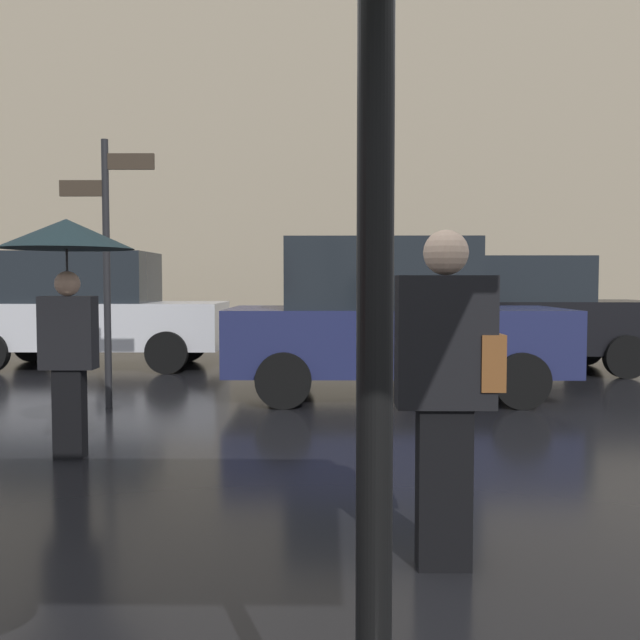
# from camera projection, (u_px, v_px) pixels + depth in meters

# --- Properties ---
(pedestrian_with_umbrella) EXTENTS (1.07, 1.07, 1.96)m
(pedestrian_with_umbrella) POSITION_uv_depth(u_px,v_px,m) (67.00, 262.00, 5.69)
(pedestrian_with_umbrella) COLOR black
(pedestrian_with_umbrella) RESTS_ON ground
(pedestrian_with_bag) EXTENTS (0.52, 0.24, 1.71)m
(pedestrian_with_bag) POSITION_uv_depth(u_px,v_px,m) (447.00, 378.00, 3.53)
(pedestrian_with_bag) COLOR black
(pedestrian_with_bag) RESTS_ON ground
(parked_car_left) EXTENTS (4.05, 1.88, 1.84)m
(parked_car_left) POSITION_uv_depth(u_px,v_px,m) (519.00, 313.00, 11.31)
(parked_car_left) COLOR black
(parked_car_left) RESTS_ON ground
(parked_car_right) EXTENTS (4.35, 1.85, 1.94)m
(parked_car_right) POSITION_uv_depth(u_px,v_px,m) (89.00, 309.00, 11.84)
(parked_car_right) COLOR silver
(parked_car_right) RESTS_ON ground
(parked_car_distant) EXTENTS (4.17, 1.99, 1.97)m
(parked_car_distant) POSITION_uv_depth(u_px,v_px,m) (389.00, 318.00, 8.86)
(parked_car_distant) COLOR #1E234C
(parked_car_distant) RESTS_ON ground
(street_signpost) EXTENTS (1.08, 0.08, 3.05)m
(street_signpost) POSITION_uv_depth(u_px,v_px,m) (107.00, 246.00, 8.01)
(street_signpost) COLOR black
(street_signpost) RESTS_ON ground
(building_block) EXTENTS (17.19, 2.12, 12.37)m
(building_block) POSITION_uv_depth(u_px,v_px,m) (322.00, 85.00, 17.02)
(building_block) COLOR gray
(building_block) RESTS_ON ground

